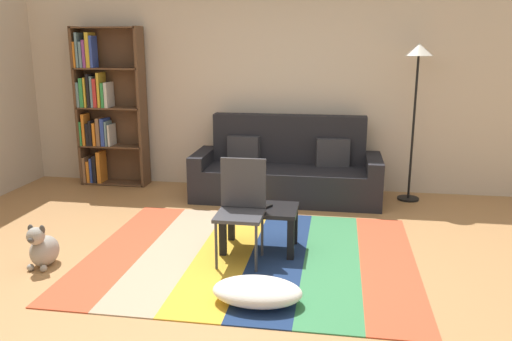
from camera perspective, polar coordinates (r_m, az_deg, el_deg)
The scene contains 11 objects.
ground_plane at distance 4.60m, azimuth -1.77°, elevation -10.14°, with size 14.00×14.00×0.00m, color #B27F4C.
back_wall at distance 6.74m, azimuth 2.29°, elevation 9.46°, with size 6.80×0.10×2.70m, color beige.
rug at distance 4.73m, azimuth -0.61°, elevation -9.38°, with size 2.91×2.38×0.01m.
couch at distance 6.37m, azimuth 3.39°, elevation -0.08°, with size 2.26×0.80×1.00m.
bookshelf at distance 7.18m, azimuth -16.46°, elevation 6.57°, with size 0.90×0.28×2.07m.
coffee_table at distance 4.76m, azimuth 0.40°, elevation -5.01°, with size 0.69×0.45×0.40m.
pouf at distance 3.90m, azimuth 0.14°, elevation -13.17°, with size 0.67×0.42×0.18m, color white.
dog at distance 4.84m, azimuth -22.40°, elevation -7.93°, with size 0.22×0.35×0.40m.
standing_lamp at distance 6.37m, azimuth 17.35°, elevation 10.45°, with size 0.32×0.32×1.87m.
tv_remote at distance 4.71m, azimuth 1.07°, elevation -4.03°, with size 0.04×0.15×0.02m, color black.
folding_chair at distance 4.49m, azimuth -1.61°, elevation -3.46°, with size 0.40×0.40×0.90m.
Camera 1 is at (0.81, -4.12, 1.88)m, focal length 36.36 mm.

